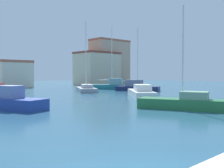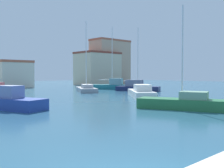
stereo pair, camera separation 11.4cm
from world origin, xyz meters
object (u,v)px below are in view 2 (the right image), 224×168
object	(u,v)px
motorboat_blue_far_right	(7,101)
sailboat_navy_near_pier	(137,87)
sailboat_grey_outer_mooring	(86,89)
motorboat_white_center_channel	(141,93)
sailboat_green_mid_harbor	(184,102)
sailboat_teal_distant_east	(113,86)

from	to	relation	value
motorboat_blue_far_right	sailboat_navy_near_pier	distance (m)	26.11
sailboat_grey_outer_mooring	motorboat_white_center_channel	bearing A→B (deg)	-94.48
sailboat_green_mid_harbor	sailboat_navy_near_pier	distance (m)	23.21
motorboat_white_center_channel	sailboat_green_mid_harbor	xyz separation A→B (m)	(-6.06, -9.90, 0.00)
motorboat_blue_far_right	sailboat_green_mid_harbor	bearing A→B (deg)	-43.56
motorboat_blue_far_right	motorboat_white_center_channel	size ratio (longest dim) A/B	0.91
sailboat_grey_outer_mooring	motorboat_blue_far_right	bearing A→B (deg)	-144.03
sailboat_grey_outer_mooring	sailboat_green_mid_harbor	size ratio (longest dim) A/B	1.36
motorboat_blue_far_right	sailboat_green_mid_harbor	xyz separation A→B (m)	(10.34, -9.84, -0.04)
sailboat_grey_outer_mooring	motorboat_white_center_channel	xyz separation A→B (m)	(-0.98, -12.56, 0.08)
motorboat_blue_far_right	sailboat_teal_distant_east	world-z (taller)	sailboat_teal_distant_east
sailboat_teal_distant_east	sailboat_navy_near_pier	bearing A→B (deg)	-93.33
sailboat_green_mid_harbor	sailboat_teal_distant_east	distance (m)	28.65
motorboat_blue_far_right	sailboat_navy_near_pier	xyz separation A→B (m)	(24.73, 8.37, 0.08)
motorboat_blue_far_right	sailboat_navy_near_pier	bearing A→B (deg)	18.70
sailboat_green_mid_harbor	sailboat_navy_near_pier	size ratio (longest dim) A/B	0.79
motorboat_blue_far_right	sailboat_teal_distant_east	size ratio (longest dim) A/B	0.64
motorboat_blue_far_right	sailboat_teal_distant_east	distance (m)	29.09
sailboat_navy_near_pier	sailboat_teal_distant_east	bearing A→B (deg)	86.67
sailboat_grey_outer_mooring	sailboat_navy_near_pier	distance (m)	8.49
sailboat_navy_near_pier	sailboat_teal_distant_east	world-z (taller)	sailboat_teal_distant_east
motorboat_white_center_channel	sailboat_teal_distant_east	bearing A→B (deg)	59.31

